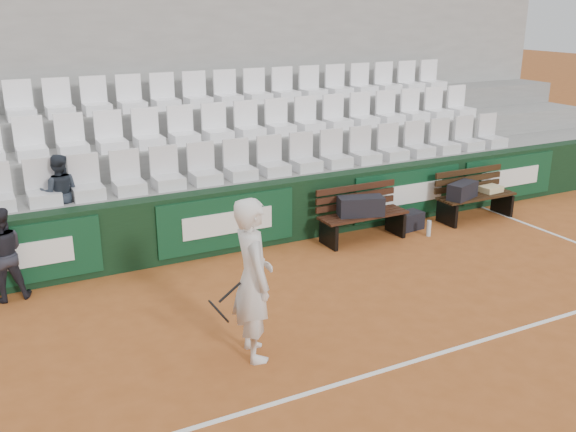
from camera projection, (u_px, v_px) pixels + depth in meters
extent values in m
plane|color=#A45525|center=(384.00, 371.00, 6.77)|extent=(80.00, 80.00, 0.00)
cube|color=white|center=(384.00, 370.00, 6.76)|extent=(18.00, 0.06, 0.01)
cube|color=black|center=(235.00, 219.00, 9.98)|extent=(18.00, 0.30, 1.00)
cube|color=#0C381E|center=(16.00, 256.00, 8.44)|extent=(2.20, 0.04, 0.82)
cube|color=#0C381E|center=(228.00, 222.00, 9.75)|extent=(2.20, 0.04, 0.82)
cube|color=#0C381E|center=(408.00, 194.00, 11.23)|extent=(2.20, 0.04, 0.82)
cube|color=#0C381E|center=(509.00, 177.00, 12.27)|extent=(2.20, 0.04, 0.82)
cube|color=gray|center=(221.00, 208.00, 10.51)|extent=(18.00, 0.95, 1.00)
cube|color=gray|center=(200.00, 181.00, 11.24)|extent=(18.00, 0.95, 1.45)
cube|color=gray|center=(182.00, 158.00, 11.97)|extent=(18.00, 0.95, 1.90)
cube|color=#989895|center=(168.00, 86.00, 12.10)|extent=(18.00, 0.30, 4.40)
cube|color=silver|center=(223.00, 162.00, 10.11)|extent=(11.90, 0.44, 0.63)
cube|color=white|center=(201.00, 124.00, 10.76)|extent=(11.90, 0.44, 0.63)
cube|color=white|center=(182.00, 90.00, 11.42)|extent=(11.90, 0.44, 0.63)
cube|color=#361B10|center=(363.00, 227.00, 10.44)|extent=(1.50, 0.56, 0.45)
cube|color=black|center=(475.00, 207.00, 11.46)|extent=(1.50, 0.56, 0.45)
cube|color=black|center=(361.00, 206.00, 10.25)|extent=(0.78, 0.51, 0.31)
cube|color=black|center=(462.00, 191.00, 11.15)|extent=(0.67, 0.47, 0.28)
cube|color=tan|center=(491.00, 189.00, 11.57)|extent=(0.41, 0.32, 0.11)
cube|color=black|center=(408.00, 221.00, 10.96)|extent=(0.53, 0.36, 0.30)
cylinder|color=#B1BFC8|center=(330.00, 234.00, 10.39)|extent=(0.07, 0.07, 0.26)
cylinder|color=#B0C2C8|center=(429.00, 228.00, 10.65)|extent=(0.07, 0.07, 0.27)
imported|color=silver|center=(253.00, 279.00, 6.80)|extent=(0.52, 0.71, 1.81)
torus|color=black|center=(219.00, 311.00, 6.71)|extent=(0.19, 0.30, 0.26)
cylinder|color=black|center=(230.00, 292.00, 6.71)|extent=(0.26, 0.03, 0.20)
imported|color=black|center=(1.00, 254.00, 8.22)|extent=(0.63, 0.50, 1.26)
imported|color=#202730|center=(56.00, 162.00, 8.99)|extent=(0.64, 0.56, 1.13)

